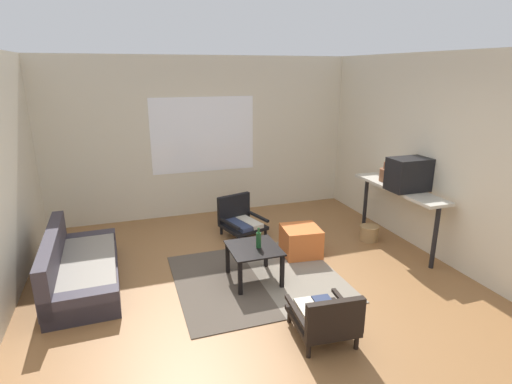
{
  "coord_description": "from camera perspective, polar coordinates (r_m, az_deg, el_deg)",
  "views": [
    {
      "loc": [
        -1.36,
        -3.8,
        2.48
      ],
      "look_at": [
        0.21,
        0.82,
        0.99
      ],
      "focal_mm": 28.39,
      "sensor_mm": 36.0,
      "label": 1
    }
  ],
  "objects": [
    {
      "name": "glass_bottle",
      "position": [
        4.84,
        0.37,
        -6.71
      ],
      "size": [
        0.06,
        0.06,
        0.25
      ],
      "color": "#194723",
      "rests_on": "coffee_table"
    },
    {
      "name": "ottoman_orange",
      "position": [
        5.67,
        6.33,
        -6.89
      ],
      "size": [
        0.54,
        0.54,
        0.4
      ],
      "primitive_type": "cube",
      "rotation": [
        0.0,
        0.0,
        -0.11
      ],
      "color": "#D1662D",
      "rests_on": "ground"
    },
    {
      "name": "coffee_table",
      "position": [
        4.91,
        -0.3,
        -8.65
      ],
      "size": [
        0.59,
        0.63,
        0.44
      ],
      "color": "black",
      "rests_on": "ground"
    },
    {
      "name": "couch",
      "position": [
        5.34,
        -23.74,
        -9.86
      ],
      "size": [
        0.8,
        1.84,
        0.65
      ],
      "color": "#38333D",
      "rests_on": "ground"
    },
    {
      "name": "armchair_striped_foreground",
      "position": [
        4.03,
        9.74,
        -17.06
      ],
      "size": [
        0.6,
        0.67,
        0.54
      ],
      "color": "black",
      "rests_on": "ground"
    },
    {
      "name": "area_rug",
      "position": [
        5.11,
        0.22,
        -12.0
      ],
      "size": [
        1.98,
        1.85,
        0.01
      ],
      "color": "#4C4238",
      "rests_on": "ground"
    },
    {
      "name": "wicker_basket",
      "position": [
        6.35,
        15.64,
        -5.61
      ],
      "size": [
        0.28,
        0.28,
        0.23
      ],
      "primitive_type": "cylinder",
      "color": "#9E7A4C",
      "rests_on": "ground"
    },
    {
      "name": "ground_plane",
      "position": [
        4.74,
        0.83,
        -14.63
      ],
      "size": [
        7.8,
        7.8,
        0.0
      ],
      "primitive_type": "plane",
      "color": "olive"
    },
    {
      "name": "far_wall_with_window",
      "position": [
        7.08,
        -7.51,
        7.63
      ],
      "size": [
        5.6,
        0.13,
        2.7
      ],
      "color": "beige",
      "rests_on": "ground"
    },
    {
      "name": "armchair_by_window",
      "position": [
        6.29,
        -2.27,
        -3.81
      ],
      "size": [
        0.71,
        0.73,
        0.6
      ],
      "color": "black",
      "rests_on": "ground"
    },
    {
      "name": "crt_television",
      "position": [
        5.89,
        20.68,
        2.35
      ],
      "size": [
        0.53,
        0.36,
        0.45
      ],
      "color": "black",
      "rests_on": "console_shelf"
    },
    {
      "name": "clay_vase",
      "position": [
        6.3,
        17.79,
        2.44
      ],
      "size": [
        0.18,
        0.18,
        0.29
      ],
      "color": "brown",
      "rests_on": "console_shelf"
    },
    {
      "name": "side_wall_right",
      "position": [
        5.85,
        25.24,
        4.19
      ],
      "size": [
        0.12,
        6.6,
        2.7
      ],
      "primitive_type": "cube",
      "color": "beige",
      "rests_on": "ground"
    },
    {
      "name": "console_shelf",
      "position": [
        6.1,
        19.44,
        -0.25
      ],
      "size": [
        0.39,
        1.68,
        0.88
      ],
      "color": "beige",
      "rests_on": "ground"
    }
  ]
}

